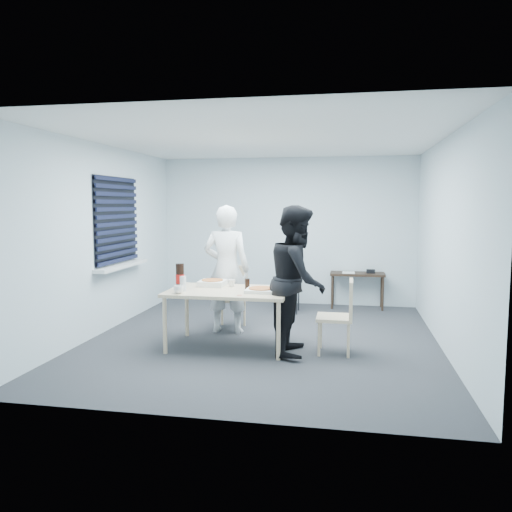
% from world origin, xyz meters
% --- Properties ---
extents(room, '(5.00, 5.00, 5.00)m').
position_xyz_m(room, '(-2.20, 0.40, 1.44)').
color(room, '#2D2D32').
rests_on(room, ground).
extents(dining_table, '(1.49, 0.94, 0.72)m').
position_xyz_m(dining_table, '(-0.36, -0.42, 0.66)').
color(dining_table, beige).
rests_on(dining_table, ground).
extents(chair_far, '(0.42, 0.42, 0.89)m').
position_xyz_m(chair_far, '(-0.56, 0.59, 0.51)').
color(chair_far, beige).
rests_on(chair_far, ground).
extents(chair_right, '(0.42, 0.42, 0.89)m').
position_xyz_m(chair_right, '(1.03, -0.43, 0.51)').
color(chair_right, beige).
rests_on(chair_right, ground).
extents(person_white, '(0.65, 0.42, 1.77)m').
position_xyz_m(person_white, '(-0.56, 0.30, 0.89)').
color(person_white, white).
rests_on(person_white, ground).
extents(person_black, '(0.47, 0.86, 1.77)m').
position_xyz_m(person_black, '(0.50, -0.49, 0.89)').
color(person_black, black).
rests_on(person_black, ground).
extents(side_table, '(0.92, 0.41, 0.61)m').
position_xyz_m(side_table, '(1.25, 2.28, 0.53)').
color(side_table, '#312318').
rests_on(side_table, ground).
extents(stool, '(0.40, 0.40, 0.56)m').
position_xyz_m(stool, '(0.12, 1.73, 0.45)').
color(stool, black).
rests_on(stool, ground).
extents(backpack, '(0.33, 0.24, 0.46)m').
position_xyz_m(backpack, '(0.12, 1.72, 0.78)').
color(backpack, slate).
rests_on(backpack, stool).
extents(pizza_box_a, '(0.33, 0.33, 0.08)m').
position_xyz_m(pizza_box_a, '(-0.64, -0.15, 0.76)').
color(pizza_box_a, white).
rests_on(pizza_box_a, dining_table).
extents(pizza_box_b, '(0.35, 0.35, 0.05)m').
position_xyz_m(pizza_box_b, '(0.06, -0.48, 0.75)').
color(pizza_box_b, white).
rests_on(pizza_box_b, dining_table).
extents(mug_a, '(0.17, 0.17, 0.10)m').
position_xyz_m(mug_a, '(-0.89, -0.77, 0.77)').
color(mug_a, white).
rests_on(mug_a, dining_table).
extents(mug_b, '(0.10, 0.10, 0.09)m').
position_xyz_m(mug_b, '(-0.38, -0.16, 0.77)').
color(mug_b, white).
rests_on(mug_b, dining_table).
extents(cola_glass, '(0.08, 0.08, 0.13)m').
position_xyz_m(cola_glass, '(-0.14, -0.33, 0.79)').
color(cola_glass, black).
rests_on(cola_glass, dining_table).
extents(soda_bottle, '(0.11, 0.11, 0.34)m').
position_xyz_m(soda_bottle, '(-0.94, -0.57, 0.89)').
color(soda_bottle, black).
rests_on(soda_bottle, dining_table).
extents(plastic_cups, '(0.10, 0.10, 0.19)m').
position_xyz_m(plastic_cups, '(-0.89, -0.60, 0.82)').
color(plastic_cups, silver).
rests_on(plastic_cups, dining_table).
extents(rubber_band, '(0.06, 0.06, 0.00)m').
position_xyz_m(rubber_band, '(-0.15, -0.76, 0.73)').
color(rubber_band, red).
rests_on(rubber_band, dining_table).
extents(papers, '(0.26, 0.32, 0.00)m').
position_xyz_m(papers, '(1.10, 2.27, 0.61)').
color(papers, white).
rests_on(papers, side_table).
extents(black_box, '(0.17, 0.15, 0.06)m').
position_xyz_m(black_box, '(1.47, 2.28, 0.64)').
color(black_box, black).
rests_on(black_box, side_table).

